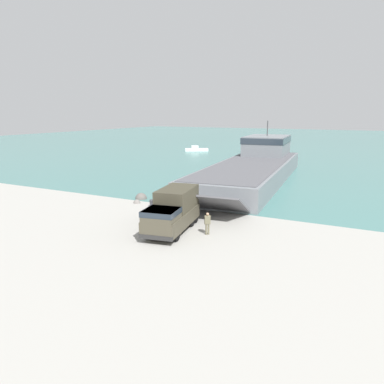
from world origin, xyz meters
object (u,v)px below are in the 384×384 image
(moored_boat_b, at_px, (196,149))
(mooring_bollard, at_px, (151,203))
(landing_craft, at_px, (255,165))
(military_truck, at_px, (173,211))
(soldier_on_ramp, at_px, (207,222))

(moored_boat_b, height_order, mooring_bollard, moored_boat_b)
(landing_craft, distance_m, military_truck, 26.20)
(soldier_on_ramp, xyz_separation_m, mooring_bollard, (-8.59, 5.29, -0.60))
(military_truck, relative_size, moored_boat_b, 1.28)
(soldier_on_ramp, height_order, moored_boat_b, soldier_on_ramp)
(landing_craft, xyz_separation_m, mooring_bollard, (-3.99, -20.59, -1.52))
(moored_boat_b, bearing_deg, landing_craft, 9.52)
(soldier_on_ramp, bearing_deg, moored_boat_b, -7.52)
(military_truck, bearing_deg, soldier_on_ramp, 85.17)
(mooring_bollard, bearing_deg, landing_craft, 79.02)
(mooring_bollard, bearing_deg, military_truck, -44.27)
(military_truck, height_order, soldier_on_ramp, military_truck)
(moored_boat_b, bearing_deg, military_truck, -4.66)
(military_truck, xyz_separation_m, moored_boat_b, (-25.84, 56.02, -1.16))
(landing_craft, xyz_separation_m, military_truck, (1.70, -26.15, -0.33))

